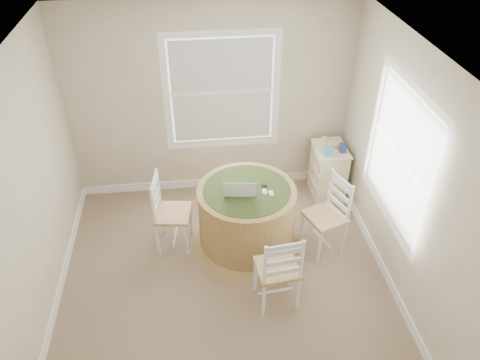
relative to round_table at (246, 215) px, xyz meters
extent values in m
cube|color=#7E6750|center=(-0.31, -0.57, -0.45)|extent=(3.60, 3.60, 0.02)
cube|color=white|center=(-0.31, -0.57, 2.17)|extent=(3.60, 3.60, 0.02)
cube|color=beige|center=(-0.31, 1.24, 0.86)|extent=(3.60, 0.02, 2.60)
cube|color=beige|center=(-0.31, -2.38, 0.86)|extent=(3.60, 0.02, 2.60)
cube|color=beige|center=(-2.12, -0.57, 0.86)|extent=(0.02, 3.60, 2.60)
cube|color=beige|center=(1.50, -0.57, 0.86)|extent=(0.02, 3.60, 2.60)
cube|color=white|center=(-0.31, 1.22, -0.38)|extent=(3.60, 0.02, 0.12)
cube|color=white|center=(-2.10, -0.57, -0.38)|extent=(0.02, 3.60, 0.12)
cube|color=white|center=(1.48, -0.57, -0.38)|extent=(0.02, 3.60, 0.12)
cylinder|color=#A38549|center=(0.00, 0.00, 0.00)|extent=(1.11, 1.11, 0.72)
cone|color=#A38549|center=(0.00, 0.00, -0.40)|extent=(1.31, 1.31, 0.08)
cylinder|color=#A38549|center=(0.00, 0.00, 0.35)|extent=(1.13, 1.13, 0.03)
cylinder|color=#34471E|center=(0.00, 0.00, 0.37)|extent=(0.99, 0.99, 0.01)
cone|color=#34471E|center=(0.00, 0.00, 0.31)|extent=(1.09, 1.09, 0.10)
cube|color=white|center=(-0.07, 0.00, 0.37)|extent=(0.38, 0.29, 0.02)
cube|color=silver|center=(-0.07, 0.00, 0.38)|extent=(0.31, 0.17, 0.00)
cube|color=black|center=(-0.10, -0.15, 0.49)|extent=(0.36, 0.12, 0.23)
ellipsoid|color=white|center=(0.19, -0.07, 0.38)|extent=(0.07, 0.10, 0.04)
cube|color=#B7BABF|center=(0.26, -0.09, 0.37)|extent=(0.05, 0.09, 0.02)
cube|color=black|center=(0.21, 0.05, 0.38)|extent=(0.06, 0.05, 0.02)
cube|color=#F9F6BA|center=(1.22, 0.87, -0.08)|extent=(0.39, 0.53, 0.72)
cube|color=#F9F6BA|center=(1.22, 0.87, 0.28)|extent=(0.42, 0.56, 0.02)
cube|color=#BEA88C|center=(1.04, 0.87, -0.30)|extent=(0.02, 0.45, 0.15)
cube|color=#BEA88C|center=(1.04, 0.87, -0.08)|extent=(0.02, 0.45, 0.15)
cube|color=#BEA88C|center=(1.04, 0.87, 0.13)|extent=(0.02, 0.45, 0.15)
cube|color=#588BCA|center=(1.15, 0.73, 0.34)|extent=(0.12, 0.12, 0.10)
cube|color=#DFD44E|center=(1.25, 0.89, 0.32)|extent=(0.15, 0.10, 0.06)
cube|color=navy|center=(1.34, 0.77, 0.35)|extent=(0.08, 0.08, 0.12)
cylinder|color=beige|center=(1.16, 1.00, 0.34)|extent=(0.07, 0.07, 0.09)
camera|label=1|loc=(-0.56, -4.14, 3.54)|focal=35.00mm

